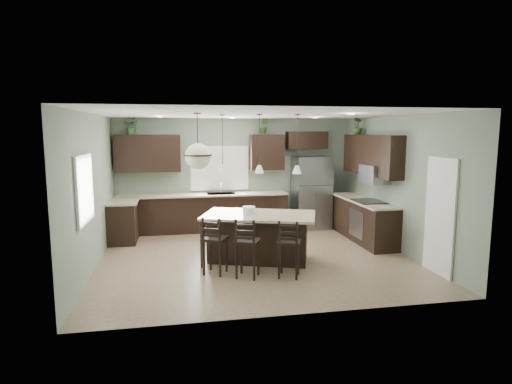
% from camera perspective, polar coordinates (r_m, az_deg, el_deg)
% --- Properties ---
extents(ground, '(6.00, 6.00, 0.00)m').
position_cam_1_polar(ground, '(8.60, -0.16, -8.67)').
color(ground, '#9E8466').
rests_on(ground, ground).
extents(pantry_door, '(0.04, 0.82, 2.04)m').
position_cam_1_polar(pantry_door, '(8.07, 23.31, -3.01)').
color(pantry_door, white).
rests_on(pantry_door, ground).
extents(window_back, '(1.35, 0.02, 1.00)m').
position_cam_1_polar(window_back, '(10.92, -4.88, 3.19)').
color(window_back, white).
rests_on(window_back, room_shell).
extents(window_left, '(0.02, 1.10, 1.00)m').
position_cam_1_polar(window_left, '(7.50, -21.98, 0.37)').
color(window_left, white).
rests_on(window_left, room_shell).
extents(left_return_cabs, '(0.60, 0.90, 0.90)m').
position_cam_1_polar(left_return_cabs, '(10.07, -17.33, -3.90)').
color(left_return_cabs, black).
rests_on(left_return_cabs, ground).
extents(left_return_countertop, '(0.66, 0.96, 0.04)m').
position_cam_1_polar(left_return_countertop, '(9.98, -17.33, -1.26)').
color(left_return_countertop, beige).
rests_on(left_return_countertop, left_return_cabs).
extents(back_lower_cabs, '(4.20, 0.60, 0.90)m').
position_cam_1_polar(back_lower_cabs, '(10.76, -7.04, -2.83)').
color(back_lower_cabs, black).
rests_on(back_lower_cabs, ground).
extents(back_countertop, '(4.20, 0.66, 0.04)m').
position_cam_1_polar(back_countertop, '(10.66, -7.07, -0.37)').
color(back_countertop, beige).
rests_on(back_countertop, back_lower_cabs).
extents(sink_inset, '(0.70, 0.45, 0.01)m').
position_cam_1_polar(sink_inset, '(10.69, -4.67, -0.23)').
color(sink_inset, gray).
rests_on(sink_inset, back_countertop).
extents(faucet, '(0.02, 0.02, 0.28)m').
position_cam_1_polar(faucet, '(10.64, -4.66, 0.52)').
color(faucet, silver).
rests_on(faucet, back_countertop).
extents(back_upper_left, '(1.55, 0.34, 0.90)m').
position_cam_1_polar(back_upper_left, '(10.70, -14.21, 5.02)').
color(back_upper_left, black).
rests_on(back_upper_left, room_shell).
extents(back_upper_right, '(0.85, 0.34, 0.90)m').
position_cam_1_polar(back_upper_right, '(10.93, 1.48, 5.33)').
color(back_upper_right, black).
rests_on(back_upper_right, room_shell).
extents(fridge_header, '(1.05, 0.34, 0.45)m').
position_cam_1_polar(fridge_header, '(11.19, 6.78, 6.87)').
color(fridge_header, black).
rests_on(fridge_header, room_shell).
extents(right_lower_cabs, '(0.60, 2.35, 0.90)m').
position_cam_1_polar(right_lower_cabs, '(10.11, 14.14, -3.72)').
color(right_lower_cabs, black).
rests_on(right_lower_cabs, ground).
extents(right_countertop, '(0.66, 2.35, 0.04)m').
position_cam_1_polar(right_countertop, '(10.02, 14.13, -1.10)').
color(right_countertop, beige).
rests_on(right_countertop, right_lower_cabs).
extents(cooktop, '(0.58, 0.75, 0.02)m').
position_cam_1_polar(cooktop, '(9.77, 14.81, -1.21)').
color(cooktop, black).
rests_on(cooktop, right_countertop).
extents(wall_oven_front, '(0.01, 0.72, 0.60)m').
position_cam_1_polar(wall_oven_front, '(9.75, 13.19, -4.14)').
color(wall_oven_front, gray).
rests_on(wall_oven_front, right_lower_cabs).
extents(right_upper_cabs, '(0.34, 2.35, 0.90)m').
position_cam_1_polar(right_upper_cabs, '(9.98, 15.12, 4.78)').
color(right_upper_cabs, black).
rests_on(right_upper_cabs, room_shell).
extents(microwave, '(0.40, 0.75, 0.40)m').
position_cam_1_polar(microwave, '(9.74, 15.47, 2.33)').
color(microwave, gray).
rests_on(microwave, right_upper_cabs).
extents(refrigerator, '(0.90, 0.74, 1.85)m').
position_cam_1_polar(refrigerator, '(11.05, 7.40, -0.05)').
color(refrigerator, gray).
rests_on(refrigerator, ground).
extents(kitchen_island, '(2.36, 1.81, 0.92)m').
position_cam_1_polar(kitchen_island, '(8.21, 0.44, -6.13)').
color(kitchen_island, black).
rests_on(kitchen_island, ground).
extents(serving_dish, '(0.24, 0.24, 0.14)m').
position_cam_1_polar(serving_dish, '(8.13, -0.95, -2.44)').
color(serving_dish, white).
rests_on(serving_dish, kitchen_island).
extents(bar_stool_left, '(0.52, 0.52, 1.03)m').
position_cam_1_polar(bar_stool_left, '(7.53, -5.47, -7.07)').
color(bar_stool_left, black).
rests_on(bar_stool_left, ground).
extents(bar_stool_center, '(0.51, 0.51, 1.04)m').
position_cam_1_polar(bar_stool_center, '(7.32, -1.14, -7.43)').
color(bar_stool_center, black).
rests_on(bar_stool_center, ground).
extents(bar_stool_right, '(0.49, 0.49, 1.01)m').
position_cam_1_polar(bar_stool_right, '(7.36, 4.42, -7.49)').
color(bar_stool_right, black).
rests_on(bar_stool_right, ground).
extents(pendant_left, '(0.17, 0.17, 1.10)m').
position_cam_1_polar(pendant_left, '(8.09, -4.49, 6.44)').
color(pendant_left, silver).
rests_on(pendant_left, room_shell).
extents(pendant_center, '(0.17, 0.17, 1.10)m').
position_cam_1_polar(pendant_center, '(7.96, 0.45, 6.44)').
color(pendant_center, silver).
rests_on(pendant_center, room_shell).
extents(pendant_right, '(0.17, 0.17, 1.10)m').
position_cam_1_polar(pendant_right, '(7.89, 5.52, 6.39)').
color(pendant_right, white).
rests_on(pendant_right, room_shell).
extents(chandelier, '(0.49, 0.49, 0.98)m').
position_cam_1_polar(chandelier, '(7.50, -7.79, 6.73)').
color(chandelier, beige).
rests_on(chandelier, room_shell).
extents(plant_back_left, '(0.45, 0.42, 0.40)m').
position_cam_1_polar(plant_back_left, '(10.69, -16.23, 8.43)').
color(plant_back_left, '#2E5A27').
rests_on(plant_back_left, back_upper_left).
extents(plant_back_right, '(0.30, 0.27, 0.44)m').
position_cam_1_polar(plant_back_right, '(10.87, 1.06, 8.84)').
color(plant_back_right, '#355525').
rests_on(plant_back_right, back_upper_right).
extents(plant_right_wall, '(0.28, 0.28, 0.41)m').
position_cam_1_polar(plant_right_wall, '(10.61, 13.37, 8.56)').
color(plant_right_wall, '#2C4920').
rests_on(plant_right_wall, right_upper_cabs).
extents(room_shell, '(6.00, 6.00, 6.00)m').
position_cam_1_polar(room_shell, '(8.27, -0.16, 2.68)').
color(room_shell, gray).
rests_on(room_shell, ground).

